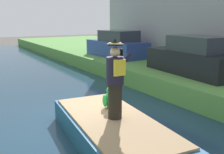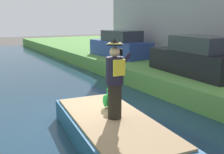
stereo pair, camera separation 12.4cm
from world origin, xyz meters
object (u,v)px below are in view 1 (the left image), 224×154
object	(u,v)px
boat	(113,131)
parrot_plush	(110,98)
person_pirate	(115,80)
parked_car_blue	(117,46)
parked_car_dark	(194,58)

from	to	relation	value
boat	parrot_plush	world-z (taller)	parrot_plush
person_pirate	parked_car_blue	xyz separation A→B (m)	(5.10, 7.90, -0.18)
boat	parked_car_dark	distance (m)	5.71
person_pirate	boat	bearing A→B (deg)	-159.06
person_pirate	parrot_plush	distance (m)	1.02
parrot_plush	parked_car_blue	world-z (taller)	parked_car_blue
boat	parked_car_dark	xyz separation A→B (m)	(5.16, 2.19, 1.06)
person_pirate	parked_car_blue	bearing A→B (deg)	71.34
boat	parrot_plush	xyz separation A→B (m)	(0.33, 0.71, 0.55)
boat	person_pirate	distance (m)	1.24
parked_car_blue	parrot_plush	bearing A→B (deg)	-123.87
parrot_plush	parked_car_dark	size ratio (longest dim) A/B	0.14
person_pirate	parrot_plush	bearing A→B (deg)	83.35
boat	person_pirate	bearing A→B (deg)	6.77
parrot_plush	parked_car_blue	size ratio (longest dim) A/B	0.14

